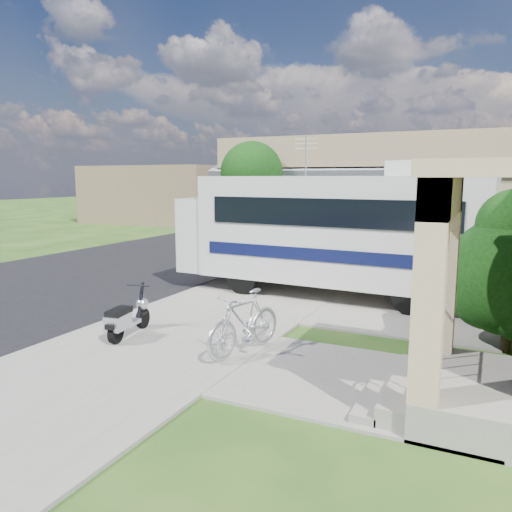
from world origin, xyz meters
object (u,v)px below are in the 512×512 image
at_px(bicycle, 244,326).
at_px(pickup_truck, 245,229).
at_px(van, 295,216).
at_px(garden_hose, 414,369).
at_px(scooter, 127,318).
at_px(motorhome, 330,229).

height_order(bicycle, pickup_truck, pickup_truck).
relative_size(van, garden_hose, 16.82).
relative_size(scooter, garden_hose, 4.29).
relative_size(motorhome, van, 1.44).
distance_m(bicycle, van, 22.22).
height_order(motorhome, van, motorhome).
bearing_deg(van, pickup_truck, -92.13).
height_order(motorhome, pickup_truck, motorhome).
bearing_deg(scooter, motorhome, 56.50).
xyz_separation_m(bicycle, pickup_truck, (-6.92, 13.70, 0.17)).
relative_size(motorhome, pickup_truck, 1.58).
distance_m(scooter, garden_hose, 5.48).
bearing_deg(van, bicycle, -75.36).
bearing_deg(garden_hose, bicycle, -170.45).
bearing_deg(garden_hose, motorhome, 121.82).
height_order(motorhome, bicycle, motorhome).
xyz_separation_m(scooter, pickup_truck, (-4.40, 13.89, 0.29)).
xyz_separation_m(bicycle, garden_hose, (2.91, 0.49, -0.49)).
distance_m(scooter, van, 21.73).
distance_m(bicycle, pickup_truck, 15.34).
distance_m(motorhome, pickup_truck, 10.92).
bearing_deg(garden_hose, pickup_truck, 126.63).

